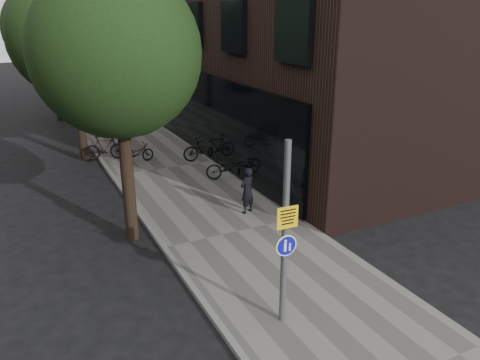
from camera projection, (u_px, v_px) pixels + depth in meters
ground at (289, 294)px, 11.08m from camera, size 120.00×120.00×0.00m
sidewalk at (167, 169)px, 19.57m from camera, size 4.50×60.00×0.12m
curb_edge at (113, 177)px, 18.63m from camera, size 0.15×60.00×0.13m
street_tree_near at (119, 60)px, 12.17m from camera, size 4.40×4.40×7.50m
street_tree_mid at (72, 41)px, 19.32m from camera, size 5.00×5.00×7.80m
street_tree_far at (50, 32)px, 26.89m from camera, size 5.00×5.00×7.80m
signpost at (285, 235)px, 9.29m from camera, size 0.46×0.13×3.96m
pedestrian at (247, 190)px, 15.00m from camera, size 0.65×0.54×1.53m
parked_bike_facade_near at (229, 167)px, 18.10m from camera, size 1.91×1.24×0.95m
parked_bike_facade_far at (203, 148)px, 20.36m from camera, size 1.80×0.60×1.06m
parked_bike_curb_near at (137, 153)px, 20.05m from camera, size 1.66×0.91×0.83m
parked_bike_curb_far at (105, 148)px, 20.47m from camera, size 1.84×0.89×1.07m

